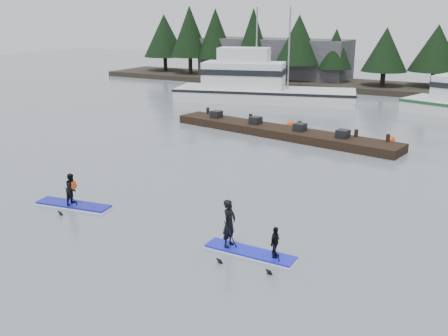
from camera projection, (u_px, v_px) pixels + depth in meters
The scene contains 11 objects.
ground at pixel (143, 241), 17.82m from camera, with size 160.00×160.00×0.00m, color slate.
far_shore at pixel (387, 88), 52.90m from camera, with size 70.00×8.00×0.60m, color #2D281E.
treeline at pixel (387, 91), 52.99m from camera, with size 60.00×4.00×8.00m, color black, non-canonical shape.
waterfront_building at pixel (274, 60), 60.38m from camera, with size 18.00×6.00×5.00m, color #4C4C51.
fishing_boat_large at pixel (259, 94), 46.34m from camera, with size 17.00×8.77×9.39m.
floating_dock at pixel (280, 132), 33.16m from camera, with size 16.35×2.18×0.54m, color black.
buoy_b at pixel (290, 126), 36.21m from camera, with size 0.50×0.50×0.50m, color #F7470C.
buoy_d at pixel (391, 142), 31.71m from camera, with size 0.50×0.50×0.50m, color #F7470C.
buoy_a at pixel (206, 102), 46.27m from camera, with size 0.56×0.56×0.56m, color #F7470C.
paddleboard_solo at pixel (73, 195), 20.88m from camera, with size 3.36×1.30×1.88m.
paddleboard_duo at pixel (245, 236), 16.75m from camera, with size 3.16×1.08×2.33m.
Camera 1 is at (10.38, -12.86, 7.72)m, focal length 40.00 mm.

